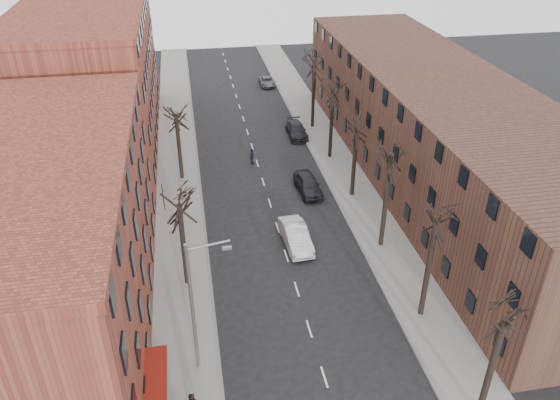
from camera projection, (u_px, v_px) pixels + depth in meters
sidewalk_left at (178, 174)px, 53.47m from camera, size 4.00×90.00×0.15m
sidewalk_right at (336, 161)px, 55.88m from camera, size 4.00×90.00×0.15m
building_left_near at (38, 253)px, 32.32m from camera, size 12.00×26.00×12.00m
building_left_far at (92, 80)px, 56.33m from camera, size 12.00×28.00×14.00m
building_right at (437, 130)px, 50.34m from camera, size 12.00×50.00×10.00m
tree_right_b at (420, 315)px, 36.42m from camera, size 5.20×5.20×10.80m
tree_right_c at (381, 246)px, 43.18m from camera, size 5.20×5.20×11.60m
tree_right_d at (352, 196)px, 49.94m from camera, size 5.20×5.20×10.00m
tree_right_e at (330, 157)px, 56.71m from camera, size 5.20×5.20×10.80m
tree_right_f at (312, 127)px, 63.47m from camera, size 5.20×5.20×11.60m
tree_left_a at (188, 283)px, 39.20m from camera, size 5.20×5.20×9.50m
tree_left_b at (182, 179)px, 52.73m from camera, size 5.20×5.20×9.50m
streetlight at (195, 303)px, 29.95m from camera, size 2.45×0.22×9.03m
silver_sedan at (296, 236)px, 42.88m from camera, size 2.09×5.19×1.68m
parked_car_near at (308, 184)px, 50.13m from camera, size 2.20×4.88×1.63m
parked_car_mid at (297, 130)px, 61.02m from camera, size 2.00×4.84×1.40m
parked_car_far at (267, 81)px, 75.83m from camera, size 1.90×4.06×1.13m
pedestrian_crossing at (252, 156)px, 55.01m from camera, size 0.77×1.06×1.67m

